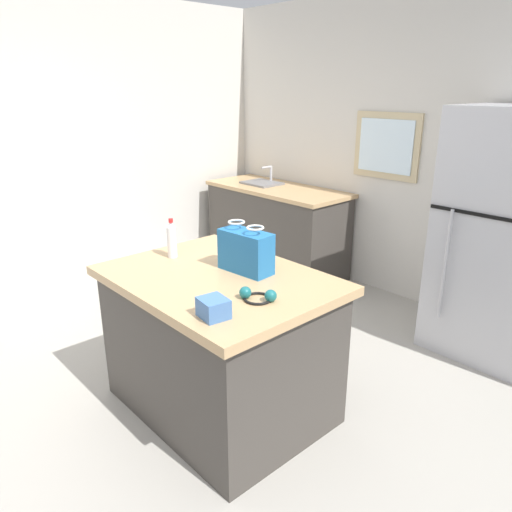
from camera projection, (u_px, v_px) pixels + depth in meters
ground at (196, 407)px, 3.08m from camera, size 6.11×6.11×0.00m
back_wall at (425, 153)px, 4.25m from camera, size 4.83×0.13×2.75m
left_wall at (30, 152)px, 4.30m from camera, size 0.10×5.09×2.75m
kitchen_island at (220, 343)px, 2.95m from camera, size 1.34×0.99×0.90m
refrigerator at (503, 237)px, 3.49m from camera, size 0.80×0.76×1.81m
sink_counter at (276, 228)px, 5.30m from camera, size 1.62×0.68×1.11m
shopping_bag at (246, 251)px, 2.83m from camera, size 0.34×0.18×0.29m
small_box at (213, 308)px, 2.29m from camera, size 0.15×0.14×0.10m
bottle at (172, 240)px, 3.07m from camera, size 0.06×0.06×0.26m
ear_defenders at (258, 296)px, 2.48m from camera, size 0.21×0.21×0.06m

